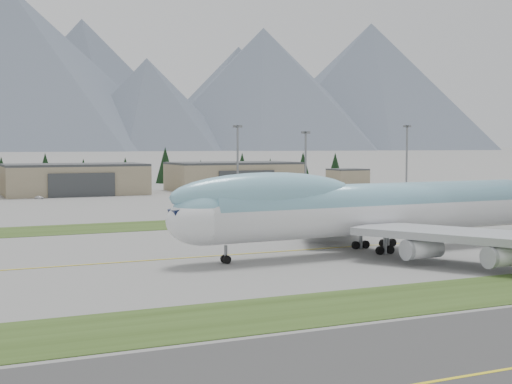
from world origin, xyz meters
name	(u,v)px	position (x,y,z in m)	size (l,w,h in m)	color
ground	(325,249)	(0.00, 0.00, 0.00)	(7000.00, 7000.00, 0.00)	slate
grass_strip_near	(483,291)	(0.00, -38.00, 0.00)	(400.00, 14.00, 0.08)	#2F4217
grass_strip_far	(225,222)	(0.00, 45.00, 0.00)	(400.00, 18.00, 0.08)	#2F4217
taxiway_line_main	(325,249)	(0.00, 0.00, 0.00)	(400.00, 0.40, 0.02)	yellow
boeing_747_freighter	(377,208)	(6.35, -5.97, 7.17)	(82.17, 71.21, 21.74)	white
hangar_center	(75,179)	(-15.00, 149.90, 5.39)	(48.00, 26.60, 10.80)	gray
hangar_right	(233,176)	(45.00, 149.90, 5.39)	(48.00, 26.60, 10.80)	gray
control_shed	(348,178)	(95.00, 148.00, 3.80)	(14.00, 12.00, 7.60)	gray
floodlight_masts	(207,148)	(19.96, 111.09, 16.51)	(202.22, 10.00, 24.75)	slate
service_vehicle_a	(39,199)	(-29.24, 133.57, 0.00)	(1.26, 3.12, 1.06)	white
service_vehicle_b	(235,196)	(33.70, 121.29, 0.00)	(1.26, 3.58, 1.18)	gold
service_vehicle_c	(305,191)	(66.75, 131.91, 0.00)	(1.67, 4.12, 1.20)	#A6A5AA
conifer_belt	(61,169)	(-10.19, 212.16, 7.11)	(266.04, 15.50, 16.52)	black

